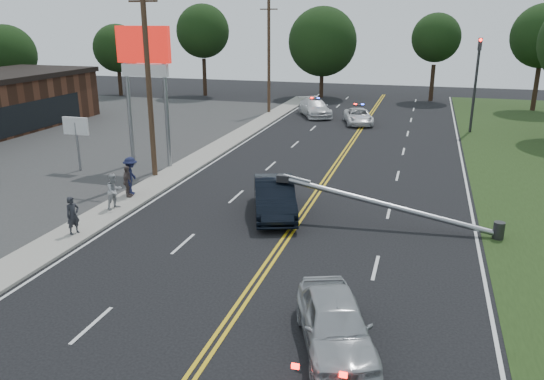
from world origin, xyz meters
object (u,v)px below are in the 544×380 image
(pylon_sign, at_px, (144,63))
(bystander_a, at_px, (73,215))
(traffic_signal, at_px, (476,77))
(bystander_c, at_px, (131,176))
(crashed_sedan, at_px, (274,197))
(bystander_d, at_px, (127,181))
(waiting_sedan, at_px, (335,323))
(utility_pole_far, at_px, (269,57))
(utility_pole_mid, at_px, (149,84))
(fallen_streetlight, at_px, (399,208))
(emergency_b, at_px, (315,108))
(emergency_a, at_px, (358,116))
(bystander_b, at_px, (114,191))
(small_sign, at_px, (76,131))

(pylon_sign, distance_m, bystander_a, 11.91)
(traffic_signal, relative_size, bystander_c, 3.76)
(crashed_sedan, height_order, bystander_d, bystander_d)
(waiting_sedan, distance_m, bystander_a, 12.24)
(pylon_sign, height_order, bystander_c, pylon_sign)
(traffic_signal, distance_m, utility_pole_far, 17.97)
(utility_pole_mid, relative_size, crashed_sedan, 2.03)
(fallen_streetlight, height_order, emergency_b, fallen_streetlight)
(traffic_signal, xyz_separation_m, fallen_streetlight, (-4.11, -22.00, -3.29))
(bystander_d, bearing_deg, pylon_sign, 6.88)
(emergency_a, bearing_deg, utility_pole_far, 145.94)
(traffic_signal, height_order, utility_pole_mid, utility_pole_mid)
(utility_pole_mid, height_order, emergency_a, utility_pole_mid)
(waiting_sedan, bearing_deg, bystander_c, 120.03)
(utility_pole_mid, distance_m, crashed_sedan, 9.84)
(traffic_signal, height_order, waiting_sedan, traffic_signal)
(bystander_a, height_order, bystander_c, bystander_c)
(waiting_sedan, xyz_separation_m, emergency_b, (-7.89, 34.68, 0.03))
(waiting_sedan, bearing_deg, bystander_d, 121.13)
(utility_pole_mid, height_order, utility_pole_far, same)
(bystander_a, relative_size, bystander_b, 0.95)
(traffic_signal, relative_size, bystander_d, 4.55)
(utility_pole_far, xyz_separation_m, bystander_b, (0.92, -27.41, -4.15))
(pylon_sign, bearing_deg, bystander_b, -73.33)
(traffic_signal, relative_size, fallen_streetlight, 0.75)
(small_sign, distance_m, traffic_signal, 28.72)
(pylon_sign, relative_size, small_sign, 2.58)
(small_sign, distance_m, utility_pole_far, 22.68)
(waiting_sedan, height_order, bystander_a, bystander_a)
(utility_pole_mid, bearing_deg, emergency_a, 65.38)
(emergency_b, bearing_deg, utility_pole_mid, -128.49)
(utility_pole_mid, height_order, crashed_sedan, utility_pole_mid)
(utility_pole_mid, height_order, bystander_b, utility_pole_mid)
(small_sign, relative_size, utility_pole_mid, 0.31)
(emergency_a, distance_m, bystander_d, 24.17)
(pylon_sign, height_order, utility_pole_mid, utility_pole_mid)
(emergency_b, bearing_deg, pylon_sign, -133.21)
(small_sign, height_order, bystander_d, small_sign)
(traffic_signal, distance_m, emergency_a, 9.55)
(pylon_sign, distance_m, waiting_sedan, 21.03)
(emergency_a, bearing_deg, traffic_signal, -21.32)
(traffic_signal, bearing_deg, small_sign, -141.10)
(emergency_a, relative_size, emergency_b, 0.86)
(crashed_sedan, bearing_deg, bystander_a, -165.84)
(waiting_sedan, relative_size, bystander_b, 2.64)
(utility_pole_mid, xyz_separation_m, bystander_d, (0.61, -3.79, -4.19))
(bystander_a, bearing_deg, emergency_a, 5.71)
(small_sign, xyz_separation_m, bystander_c, (5.38, -3.39, -1.28))
(bystander_a, distance_m, bystander_b, 3.11)
(small_sign, distance_m, bystander_c, 6.49)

